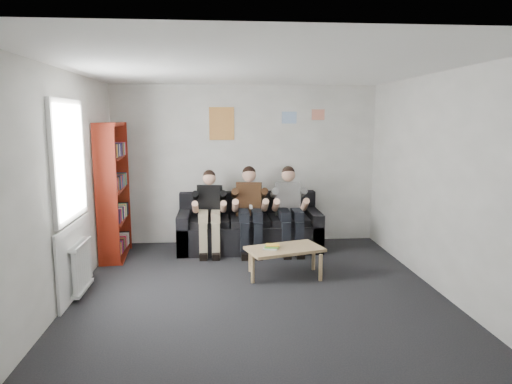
# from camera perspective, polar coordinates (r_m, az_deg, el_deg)

# --- Properties ---
(room_shell) EXTENTS (5.00, 5.00, 5.00)m
(room_shell) POSITION_cam_1_polar(r_m,az_deg,el_deg) (5.38, 0.30, 0.79)
(room_shell) COLOR black
(room_shell) RESTS_ON ground
(sofa) EXTENTS (2.31, 0.95, 0.89)m
(sofa) POSITION_cam_1_polar(r_m,az_deg,el_deg) (7.60, -0.88, -4.63)
(sofa) COLOR black
(sofa) RESTS_ON ground
(bookshelf) EXTENTS (0.31, 0.93, 2.08)m
(bookshelf) POSITION_cam_1_polar(r_m,az_deg,el_deg) (7.29, -17.37, 0.11)
(bookshelf) COLOR maroon
(bookshelf) RESTS_ON ground
(coffee_table) EXTENTS (1.00, 0.55, 0.40)m
(coffee_table) POSITION_cam_1_polar(r_m,az_deg,el_deg) (6.26, 3.59, -7.38)
(coffee_table) COLOR tan
(coffee_table) RESTS_ON ground
(game_cases) EXTENTS (0.22, 0.19, 0.04)m
(game_cases) POSITION_cam_1_polar(r_m,az_deg,el_deg) (6.20, 1.96, -6.86)
(game_cases) COLOR silver
(game_cases) RESTS_ON coffee_table
(person_left) EXTENTS (0.38, 0.82, 1.32)m
(person_left) POSITION_cam_1_polar(r_m,az_deg,el_deg) (7.31, -5.83, -2.47)
(person_left) COLOR black
(person_left) RESTS_ON sofa
(person_middle) EXTENTS (0.41, 0.88, 1.37)m
(person_middle) POSITION_cam_1_polar(r_m,az_deg,el_deg) (7.32, -0.77, -2.24)
(person_middle) COLOR #52311B
(person_middle) RESTS_ON sofa
(person_right) EXTENTS (0.41, 0.88, 1.37)m
(person_right) POSITION_cam_1_polar(r_m,az_deg,el_deg) (7.39, 4.23, -2.16)
(person_right) COLOR beige
(person_right) RESTS_ON sofa
(radiator) EXTENTS (0.10, 0.64, 0.60)m
(radiator) POSITION_cam_1_polar(r_m,az_deg,el_deg) (6.02, -20.98, -8.69)
(radiator) COLOR white
(radiator) RESTS_ON ground
(window) EXTENTS (0.05, 1.30, 2.36)m
(window) POSITION_cam_1_polar(r_m,az_deg,el_deg) (5.88, -22.05, -2.35)
(window) COLOR white
(window) RESTS_ON room_shell
(poster_large) EXTENTS (0.42, 0.01, 0.55)m
(poster_large) POSITION_cam_1_polar(r_m,az_deg,el_deg) (7.79, -4.31, 8.52)
(poster_large) COLOR #E7E051
(poster_large) RESTS_ON room_shell
(poster_blue) EXTENTS (0.25, 0.01, 0.20)m
(poster_blue) POSITION_cam_1_polar(r_m,az_deg,el_deg) (7.89, 4.17, 9.26)
(poster_blue) COLOR #4185DE
(poster_blue) RESTS_ON room_shell
(poster_pink) EXTENTS (0.22, 0.01, 0.18)m
(poster_pink) POSITION_cam_1_polar(r_m,az_deg,el_deg) (7.98, 7.78, 9.56)
(poster_pink) COLOR #DE4598
(poster_pink) RESTS_ON room_shell
(poster_sign) EXTENTS (0.20, 0.01, 0.14)m
(poster_sign) POSITION_cam_1_polar(r_m,az_deg,el_deg) (7.81, -8.81, 9.91)
(poster_sign) COLOR silver
(poster_sign) RESTS_ON room_shell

